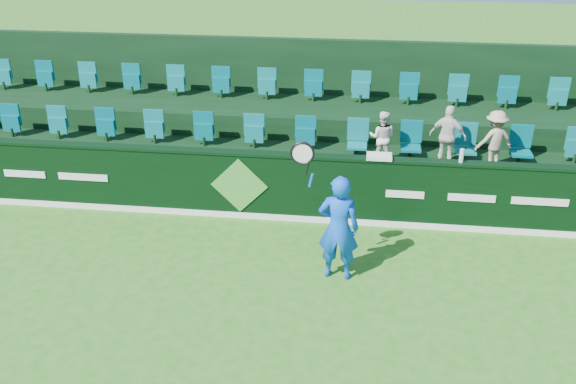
# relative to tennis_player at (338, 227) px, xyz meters

# --- Properties ---
(ground) EXTENTS (60.00, 60.00, 0.00)m
(ground) POSITION_rel_tennis_player_xyz_m (-1.96, -2.10, -0.92)
(ground) COLOR #256D1A
(ground) RESTS_ON ground
(sponsor_hoarding) EXTENTS (16.00, 0.25, 1.35)m
(sponsor_hoarding) POSITION_rel_tennis_player_xyz_m (-1.96, 1.90, -0.25)
(sponsor_hoarding) COLOR black
(sponsor_hoarding) RESTS_ON ground
(stand_tier_front) EXTENTS (16.00, 2.00, 0.80)m
(stand_tier_front) POSITION_rel_tennis_player_xyz_m (-1.96, 3.00, -0.52)
(stand_tier_front) COLOR black
(stand_tier_front) RESTS_ON ground
(stand_tier_back) EXTENTS (16.00, 1.80, 1.30)m
(stand_tier_back) POSITION_rel_tennis_player_xyz_m (-1.96, 4.90, -0.27)
(stand_tier_back) COLOR black
(stand_tier_back) RESTS_ON ground
(stand_rear) EXTENTS (16.00, 4.10, 2.60)m
(stand_rear) POSITION_rel_tennis_player_xyz_m (-1.96, 5.35, 0.30)
(stand_rear) COLOR black
(stand_rear) RESTS_ON ground
(seat_row_front) EXTENTS (13.50, 0.50, 0.60)m
(seat_row_front) POSITION_rel_tennis_player_xyz_m (-1.96, 3.40, 0.18)
(seat_row_front) COLOR #0C6D6F
(seat_row_front) RESTS_ON stand_tier_front
(seat_row_back) EXTENTS (13.50, 0.50, 0.60)m
(seat_row_back) POSITION_rel_tennis_player_xyz_m (-1.96, 5.20, 0.68)
(seat_row_back) COLOR #0C6D6F
(seat_row_back) RESTS_ON stand_tier_back
(tennis_player) EXTENTS (1.15, 0.47, 2.42)m
(tennis_player) POSITION_rel_tennis_player_xyz_m (0.00, 0.00, 0.00)
(tennis_player) COLOR blue
(tennis_player) RESTS_ON ground
(spectator_left) EXTENTS (0.58, 0.48, 1.07)m
(spectator_left) POSITION_rel_tennis_player_xyz_m (0.69, 3.02, 0.42)
(spectator_left) COLOR white
(spectator_left) RESTS_ON stand_tier_front
(spectator_middle) EXTENTS (0.78, 0.53, 1.23)m
(spectator_middle) POSITION_rel_tennis_player_xyz_m (1.96, 3.02, 0.50)
(spectator_middle) COLOR silver
(spectator_middle) RESTS_ON stand_tier_front
(spectator_right) EXTENTS (0.86, 0.66, 1.17)m
(spectator_right) POSITION_rel_tennis_player_xyz_m (2.85, 3.02, 0.46)
(spectator_right) COLOR tan
(spectator_right) RESTS_ON stand_tier_front
(towel) EXTENTS (0.46, 0.30, 0.07)m
(towel) POSITION_rel_tennis_player_xyz_m (0.63, 1.90, 0.46)
(towel) COLOR silver
(towel) RESTS_ON sponsor_hoarding
(drinks_bottle) EXTENTS (0.08, 0.08, 0.25)m
(drinks_bottle) POSITION_rel_tennis_player_xyz_m (2.08, 1.90, 0.55)
(drinks_bottle) COLOR silver
(drinks_bottle) RESTS_ON sponsor_hoarding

